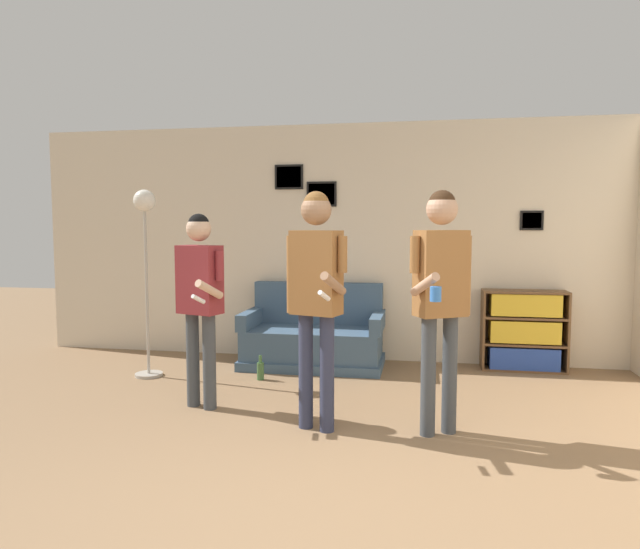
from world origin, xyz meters
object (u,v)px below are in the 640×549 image
floor_lamp (145,239)px  bookshelf (524,331)px  person_player_foreground_center (316,283)px  person_watcher_holding_cup (441,284)px  bottle_on_floor (260,370)px  couch (314,339)px  person_player_foreground_left (200,290)px

floor_lamp → bookshelf: bearing=13.9°
floor_lamp → person_player_foreground_center: 2.34m
person_watcher_holding_cup → bottle_on_floor: bearing=144.8°
couch → floor_lamp: (-1.59, -0.75, 1.11)m
couch → bookshelf: couch is taller
couch → bottle_on_floor: couch is taller
couch → floor_lamp: size_ratio=0.81×
bookshelf → person_watcher_holding_cup: 2.40m
person_player_foreground_center → person_player_foreground_left: bearing=161.9°
person_player_foreground_left → bottle_on_floor: (0.25, 0.93, -0.91)m
bookshelf → floor_lamp: bearing=-166.1°
person_player_foreground_left → person_player_foreground_center: 1.12m
person_player_foreground_left → bottle_on_floor: person_player_foreground_left is taller
couch → person_player_foreground_left: 1.89m
bookshelf → bottle_on_floor: size_ratio=3.51×
person_player_foreground_left → bottle_on_floor: size_ratio=6.59×
bookshelf → bottle_on_floor: (-2.66, -0.88, -0.33)m
person_player_foreground_center → person_watcher_holding_cup: (0.91, 0.07, 0.00)m
person_player_foreground_center → bottle_on_floor: (-0.81, 1.28, -1.02)m
person_player_foreground_left → person_player_foreground_center: person_player_foreground_center is taller
bookshelf → floor_lamp: floor_lamp is taller
couch → person_player_foreground_center: 2.17m
couch → person_watcher_holding_cup: 2.45m
couch → floor_lamp: 2.08m
couch → person_watcher_holding_cup: bearing=-55.5°
couch → bottle_on_floor: bearing=-121.2°
person_player_foreground_center → couch: bearing=101.3°
couch → floor_lamp: bearing=-154.7°
person_watcher_holding_cup → bookshelf: bearing=65.8°
person_player_foreground_center → person_watcher_holding_cup: bearing=4.1°
floor_lamp → person_watcher_holding_cup: floor_lamp is taller
bookshelf → person_watcher_holding_cup: person_watcher_holding_cup is taller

